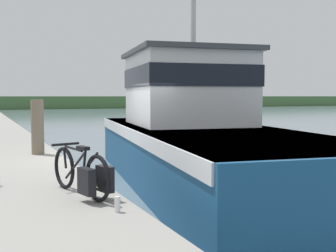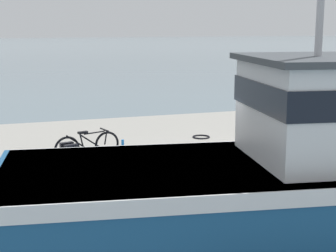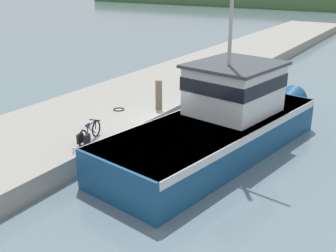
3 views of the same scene
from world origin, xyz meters
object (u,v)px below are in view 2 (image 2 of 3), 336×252
bicycle_touring (81,148)px  water_bottle_on_curb (123,143)px  fishing_boat_main (300,168)px  mooring_post (260,121)px  water_bottle_by_bike (42,162)px

bicycle_touring → water_bottle_on_curb: bearing=116.7°
fishing_boat_main → bicycle_touring: (-3.74, -3.67, -0.16)m
mooring_post → water_bottle_by_bike: (0.20, -5.80, -0.58)m
water_bottle_on_curb → mooring_post: bearing=73.1°
mooring_post → water_bottle_on_curb: (-1.08, -3.56, -0.58)m
fishing_boat_main → bicycle_touring: bearing=-126.6°
water_bottle_by_bike → mooring_post: bearing=92.0°
mooring_post → water_bottle_by_bike: mooring_post is taller
bicycle_touring → water_bottle_by_bike: 0.99m
mooring_post → water_bottle_on_curb: size_ratio=6.98×
bicycle_touring → water_bottle_by_bike: (0.18, -0.95, -0.23)m
bicycle_touring → mooring_post: bearing=76.3°
bicycle_touring → water_bottle_on_curb: bicycle_touring is taller
fishing_boat_main → mooring_post: (-3.77, 1.18, 0.19)m
fishing_boat_main → water_bottle_by_bike: (-3.57, -4.62, -0.39)m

